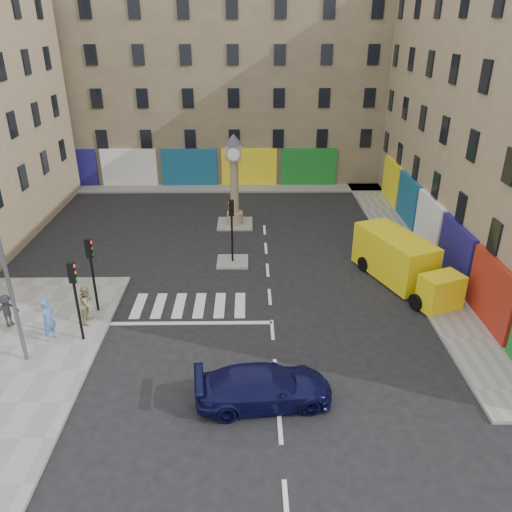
{
  "coord_description": "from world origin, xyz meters",
  "views": [
    {
      "loc": [
        -1.02,
        -18.05,
        12.72
      ],
      "look_at": [
        -0.69,
        4.65,
        2.0
      ],
      "focal_mm": 35.0,
      "sensor_mm": 36.0,
      "label": 1
    }
  ],
  "objects_px": {
    "clock_pillar": "(234,175)",
    "yellow_van": "(402,262)",
    "traffic_light_left_far": "(91,264)",
    "lamp_post": "(2,257)",
    "traffic_light_island": "(232,221)",
    "navy_sedan": "(264,387)",
    "traffic_light_left_near": "(75,289)",
    "pedestrian_dark": "(7,311)",
    "pedestrian_blue": "(49,320)",
    "pedestrian_tan": "(87,304)"
  },
  "relations": [
    {
      "from": "yellow_van",
      "to": "pedestrian_blue",
      "type": "height_order",
      "value": "yellow_van"
    },
    {
      "from": "traffic_light_island",
      "to": "navy_sedan",
      "type": "relative_size",
      "value": 0.74
    },
    {
      "from": "traffic_light_left_far",
      "to": "yellow_van",
      "type": "xyz_separation_m",
      "value": [
        15.33,
        2.88,
        -1.39
      ]
    },
    {
      "from": "yellow_van",
      "to": "traffic_light_island",
      "type": "bearing_deg",
      "value": 142.96
    },
    {
      "from": "traffic_light_left_far",
      "to": "pedestrian_blue",
      "type": "bearing_deg",
      "value": -119.11
    },
    {
      "from": "lamp_post",
      "to": "yellow_van",
      "type": "xyz_separation_m",
      "value": [
        17.23,
        6.68,
        -3.57
      ]
    },
    {
      "from": "pedestrian_tan",
      "to": "pedestrian_blue",
      "type": "bearing_deg",
      "value": 143.48
    },
    {
      "from": "navy_sedan",
      "to": "pedestrian_blue",
      "type": "relative_size",
      "value": 2.53
    },
    {
      "from": "clock_pillar",
      "to": "yellow_van",
      "type": "height_order",
      "value": "clock_pillar"
    },
    {
      "from": "lamp_post",
      "to": "pedestrian_dark",
      "type": "distance_m",
      "value": 4.92
    },
    {
      "from": "clock_pillar",
      "to": "traffic_light_left_far",
      "type": "bearing_deg",
      "value": -118.94
    },
    {
      "from": "traffic_light_left_far",
      "to": "lamp_post",
      "type": "xyz_separation_m",
      "value": [
        -1.9,
        -3.8,
        2.17
      ]
    },
    {
      "from": "traffic_light_left_far",
      "to": "pedestrian_tan",
      "type": "bearing_deg",
      "value": -96.38
    },
    {
      "from": "navy_sedan",
      "to": "pedestrian_dark",
      "type": "bearing_deg",
      "value": 59.71
    },
    {
      "from": "traffic_light_left_far",
      "to": "lamp_post",
      "type": "bearing_deg",
      "value": -116.57
    },
    {
      "from": "yellow_van",
      "to": "pedestrian_dark",
      "type": "distance_m",
      "value": 19.42
    },
    {
      "from": "traffic_light_left_near",
      "to": "navy_sedan",
      "type": "height_order",
      "value": "traffic_light_left_near"
    },
    {
      "from": "clock_pillar",
      "to": "pedestrian_dark",
      "type": "bearing_deg",
      "value": -128.08
    },
    {
      "from": "clock_pillar",
      "to": "traffic_light_island",
      "type": "bearing_deg",
      "value": -90.0
    },
    {
      "from": "yellow_van",
      "to": "lamp_post",
      "type": "bearing_deg",
      "value": 179.77
    },
    {
      "from": "traffic_light_island",
      "to": "lamp_post",
      "type": "xyz_separation_m",
      "value": [
        -8.2,
        -9.2,
        2.2
      ]
    },
    {
      "from": "traffic_light_left_far",
      "to": "yellow_van",
      "type": "distance_m",
      "value": 15.66
    },
    {
      "from": "clock_pillar",
      "to": "pedestrian_dark",
      "type": "height_order",
      "value": "clock_pillar"
    },
    {
      "from": "traffic_light_left_far",
      "to": "pedestrian_dark",
      "type": "distance_m",
      "value": 4.21
    },
    {
      "from": "traffic_light_left_far",
      "to": "pedestrian_blue",
      "type": "relative_size",
      "value": 1.87
    },
    {
      "from": "lamp_post",
      "to": "yellow_van",
      "type": "bearing_deg",
      "value": 21.18
    },
    {
      "from": "navy_sedan",
      "to": "pedestrian_blue",
      "type": "distance_m",
      "value": 9.94
    },
    {
      "from": "pedestrian_blue",
      "to": "pedestrian_dark",
      "type": "xyz_separation_m",
      "value": [
        -2.3,
        1.12,
        -0.2
      ]
    },
    {
      "from": "yellow_van",
      "to": "pedestrian_tan",
      "type": "bearing_deg",
      "value": 172.58
    },
    {
      "from": "yellow_van",
      "to": "traffic_light_left_far",
      "type": "bearing_deg",
      "value": 169.22
    },
    {
      "from": "traffic_light_island",
      "to": "navy_sedan",
      "type": "distance_m",
      "value": 11.99
    },
    {
      "from": "pedestrian_blue",
      "to": "pedestrian_tan",
      "type": "height_order",
      "value": "pedestrian_blue"
    },
    {
      "from": "traffic_light_island",
      "to": "yellow_van",
      "type": "bearing_deg",
      "value": -15.62
    },
    {
      "from": "traffic_light_left_near",
      "to": "pedestrian_tan",
      "type": "xyz_separation_m",
      "value": [
        -0.11,
        1.43,
        -1.54
      ]
    },
    {
      "from": "traffic_light_left_near",
      "to": "clock_pillar",
      "type": "distance_m",
      "value": 15.19
    },
    {
      "from": "pedestrian_dark",
      "to": "navy_sedan",
      "type": "bearing_deg",
      "value": -75.72
    },
    {
      "from": "lamp_post",
      "to": "yellow_van",
      "type": "height_order",
      "value": "lamp_post"
    },
    {
      "from": "traffic_light_island",
      "to": "yellow_van",
      "type": "height_order",
      "value": "traffic_light_island"
    },
    {
      "from": "navy_sedan",
      "to": "pedestrian_blue",
      "type": "height_order",
      "value": "pedestrian_blue"
    },
    {
      "from": "pedestrian_tan",
      "to": "pedestrian_dark",
      "type": "distance_m",
      "value": 3.55
    },
    {
      "from": "lamp_post",
      "to": "pedestrian_tan",
      "type": "distance_m",
      "value": 5.0
    },
    {
      "from": "traffic_light_left_far",
      "to": "yellow_van",
      "type": "height_order",
      "value": "traffic_light_left_far"
    },
    {
      "from": "pedestrian_dark",
      "to": "pedestrian_blue",
      "type": "bearing_deg",
      "value": -77.81
    },
    {
      "from": "clock_pillar",
      "to": "pedestrian_blue",
      "type": "height_order",
      "value": "clock_pillar"
    },
    {
      "from": "traffic_light_island",
      "to": "pedestrian_tan",
      "type": "bearing_deg",
      "value": -135.17
    },
    {
      "from": "navy_sedan",
      "to": "pedestrian_dark",
      "type": "height_order",
      "value": "pedestrian_dark"
    },
    {
      "from": "pedestrian_blue",
      "to": "pedestrian_tan",
      "type": "bearing_deg",
      "value": -18.18
    },
    {
      "from": "traffic_light_left_far",
      "to": "traffic_light_left_near",
      "type": "bearing_deg",
      "value": -90.0
    },
    {
      "from": "traffic_light_left_near",
      "to": "navy_sedan",
      "type": "distance_m",
      "value": 8.93
    },
    {
      "from": "traffic_light_island",
      "to": "clock_pillar",
      "type": "bearing_deg",
      "value": 90.0
    }
  ]
}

